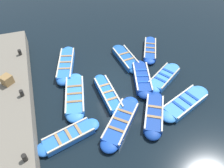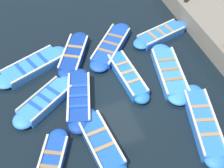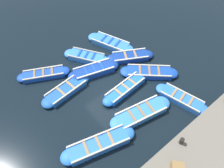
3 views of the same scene
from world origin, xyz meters
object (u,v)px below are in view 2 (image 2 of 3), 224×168
object	(u,v)px
boat_end_of_row	(79,99)
boat_mid_row	(45,101)
boat_centre	(100,142)
boat_bow_out	(33,66)
boat_broadside	(127,75)
boat_drifting	(169,72)
boat_inner_gap	(111,46)
boat_near_quay	(161,34)
boat_far_corner	(74,54)
boat_stern_in	(204,123)

from	to	relation	value
boat_end_of_row	boat_mid_row	size ratio (longest dim) A/B	1.10
boat_centre	boat_end_of_row	distance (m)	2.20
boat_bow_out	boat_mid_row	bearing A→B (deg)	93.60
boat_bow_out	boat_broadside	size ratio (longest dim) A/B	1.08
boat_drifting	boat_broadside	bearing A→B (deg)	-14.29
boat_centre	boat_inner_gap	xyz separation A→B (m)	(-2.15, -4.84, 0.01)
boat_bow_out	boat_inner_gap	world-z (taller)	boat_inner_gap
boat_centre	boat_drifting	xyz separation A→B (m)	(-4.00, -2.32, 0.01)
boat_mid_row	boat_broadside	size ratio (longest dim) A/B	0.91
boat_inner_gap	boat_end_of_row	bearing A→B (deg)	48.52
boat_inner_gap	boat_bow_out	bearing A→B (deg)	1.52
boat_inner_gap	boat_near_quay	size ratio (longest dim) A/B	0.99
boat_near_quay	boat_drifting	distance (m)	2.63
boat_near_quay	boat_mid_row	size ratio (longest dim) A/B	1.06
boat_centre	boat_end_of_row	bearing A→B (deg)	-84.94
boat_inner_gap	boat_far_corner	size ratio (longest dim) A/B	1.03
boat_far_corner	boat_inner_gap	bearing A→B (deg)	178.59
boat_far_corner	boat_mid_row	bearing A→B (deg)	51.92
boat_stern_in	boat_mid_row	size ratio (longest dim) A/B	1.26
boat_stern_in	boat_end_of_row	world-z (taller)	boat_stern_in
boat_far_corner	boat_broadside	xyz separation A→B (m)	(-1.86, 2.10, 0.01)
boat_stern_in	boat_inner_gap	xyz separation A→B (m)	(1.86, -5.43, -0.03)
boat_near_quay	boat_end_of_row	world-z (taller)	boat_end_of_row
boat_mid_row	boat_end_of_row	bearing A→B (deg)	164.83
boat_stern_in	boat_far_corner	world-z (taller)	boat_stern_in
boat_centre	boat_drifting	distance (m)	4.62
boat_centre	boat_inner_gap	world-z (taller)	boat_inner_gap
boat_end_of_row	boat_far_corner	xyz separation A→B (m)	(-0.50, -2.69, -0.03)
boat_mid_row	boat_near_quay	bearing A→B (deg)	-160.14
boat_bow_out	boat_centre	size ratio (longest dim) A/B	1.09
boat_near_quay	boat_far_corner	bearing A→B (deg)	-0.68
boat_end_of_row	boat_mid_row	distance (m)	1.37
boat_end_of_row	boat_bow_out	bearing A→B (deg)	-60.13
boat_stern_in	boat_bow_out	distance (m)	7.77
boat_near_quay	boat_centre	bearing A→B (deg)	45.25
boat_centre	boat_far_corner	world-z (taller)	boat_far_corner
boat_inner_gap	boat_end_of_row	world-z (taller)	boat_end_of_row
boat_far_corner	boat_end_of_row	bearing A→B (deg)	79.41
boat_stern_in	boat_broadside	bearing A→B (deg)	-61.49
boat_near_quay	boat_broadside	world-z (taller)	boat_broadside
boat_bow_out	boat_broadside	xyz separation A→B (m)	(-3.83, 1.95, 0.02)
boat_inner_gap	boat_near_quay	world-z (taller)	boat_inner_gap
boat_end_of_row	boat_drifting	xyz separation A→B (m)	(-4.19, -0.13, -0.02)
boat_end_of_row	boat_mid_row	xyz separation A→B (m)	(1.33, -0.36, -0.01)
boat_centre	boat_near_quay	size ratio (longest dim) A/B	1.03
boat_inner_gap	boat_drifting	xyz separation A→B (m)	(-1.85, 2.52, 0.01)
boat_stern_in	boat_bow_out	bearing A→B (deg)	-43.25
boat_inner_gap	boat_drifting	world-z (taller)	boat_drifting
boat_inner_gap	boat_mid_row	bearing A→B (deg)	31.98
boat_bow_out	boat_far_corner	world-z (taller)	boat_far_corner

